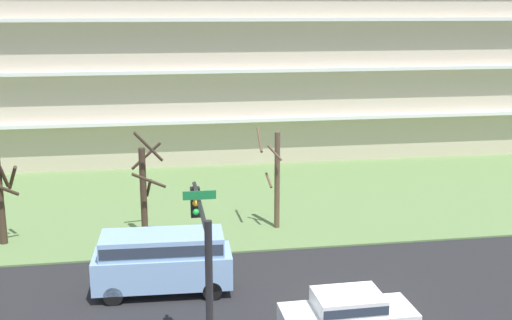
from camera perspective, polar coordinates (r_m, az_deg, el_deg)
The scene contains 9 objects.
ground at distance 24.16m, azimuth 8.65°, elevation -12.93°, with size 160.00×160.00×0.00m, color #232326.
grass_lawn_strip at distance 36.79m, azimuth 1.98°, elevation -3.36°, with size 80.00×16.00×0.08m, color #66844C.
apartment_building at distance 49.97m, azimuth -1.35°, elevation 12.57°, with size 51.93×14.86×19.81m.
tree_far_left at distance 31.12m, azimuth -21.85°, elevation -2.37°, with size 1.20×1.84×5.28m.
tree_left at distance 30.21m, azimuth -9.91°, elevation -2.38°, with size 1.63×2.03×5.34m.
tree_center at distance 31.04m, azimuth 1.76°, elevation -1.57°, with size 1.14×1.78×4.98m.
sedan_white_near_left at distance 21.83m, azimuth 8.18°, elevation -13.37°, with size 4.43×1.88×1.57m.
van_blue_center_left at distance 24.83m, azimuth -8.32°, elevation -8.64°, with size 5.28×2.21×2.36m.
traffic_signal_mast at distance 16.97m, azimuth -4.70°, elevation -9.63°, with size 0.90×4.80×5.90m.
Camera 1 is at (-6.96, -20.53, 10.67)m, focal length 44.86 mm.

